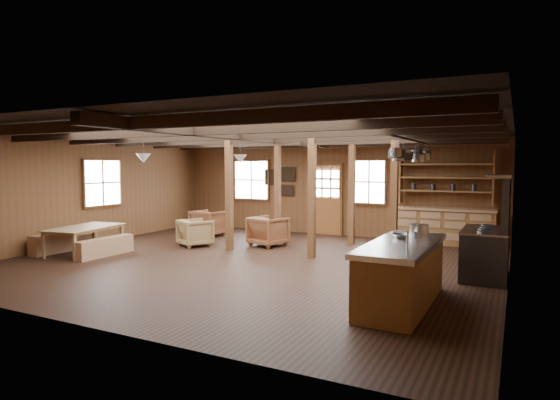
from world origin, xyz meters
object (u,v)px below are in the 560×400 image
armchair_c (195,233)px  dining_table (86,240)px  commercial_range (488,245)px  armchair_a (208,223)px  kitchen_island (402,273)px  armchair_b (268,231)px

armchair_c → dining_table: bearing=79.5°
commercial_range → dining_table: size_ratio=1.06×
dining_table → armchair_a: armchair_a is taller
kitchen_island → dining_table: kitchen_island is taller
dining_table → armchair_a: 3.70m
kitchen_island → armchair_c: kitchen_island is taller
kitchen_island → armchair_b: (-4.20, 3.61, -0.10)m
armchair_c → armchair_a: bearing=-36.8°
dining_table → armchair_c: (1.64, 2.01, 0.03)m
dining_table → armchair_a: size_ratio=2.15×
dining_table → armchair_a: (0.92, 3.59, 0.07)m
commercial_range → dining_table: (-8.55, -1.67, -0.30)m
dining_table → armchair_c: bearing=-48.3°
armchair_b → armchair_c: 1.88m
kitchen_island → armchair_b: size_ratio=2.99×
commercial_range → armchair_b: commercial_range is taller
kitchen_island → armchair_b: bearing=140.1°
kitchen_island → dining_table: (-7.50, 0.72, -0.16)m
dining_table → armchair_a: bearing=-23.6°
dining_table → armchair_b: (3.30, 2.89, 0.06)m
dining_table → armchair_b: size_ratio=2.15×
armchair_b → dining_table: bearing=56.6°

